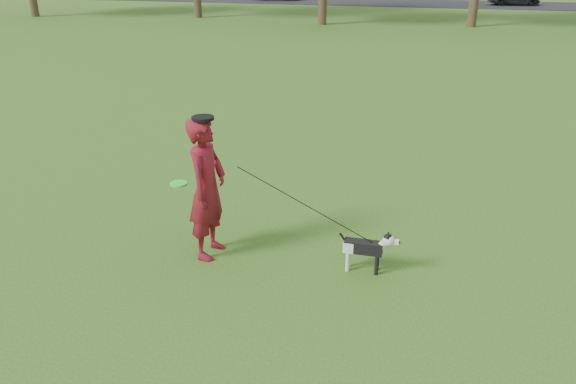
# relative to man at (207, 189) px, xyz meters

# --- Properties ---
(ground) EXTENTS (120.00, 120.00, 0.00)m
(ground) POSITION_rel_man_xyz_m (0.65, -0.08, -0.98)
(ground) COLOR #285116
(ground) RESTS_ON ground
(road) EXTENTS (120.00, 7.00, 0.02)m
(road) POSITION_rel_man_xyz_m (0.65, 39.92, -0.97)
(road) COLOR black
(road) RESTS_ON ground
(man) EXTENTS (0.51, 0.74, 1.97)m
(man) POSITION_rel_man_xyz_m (0.00, 0.00, 0.00)
(man) COLOR maroon
(man) RESTS_ON ground
(dog) EXTENTS (0.80, 0.16, 0.60)m
(dog) POSITION_rel_man_xyz_m (2.17, 0.05, -0.61)
(dog) COLOR black
(dog) RESTS_ON ground
(man_held_items) EXTENTS (2.76, 0.36, 1.57)m
(man_held_items) POSITION_rel_man_xyz_m (1.34, -0.01, -0.08)
(man_held_items) COLOR #20FF30
(man_held_items) RESTS_ON ground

